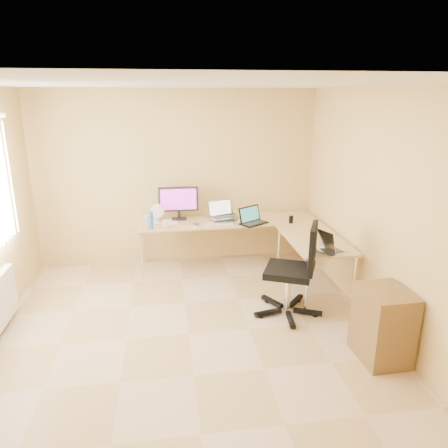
{
  "coord_description": "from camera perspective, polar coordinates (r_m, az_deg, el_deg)",
  "views": [
    {
      "loc": [
        -0.2,
        -4.05,
        2.5
      ],
      "look_at": [
        0.55,
        1.1,
        0.9
      ],
      "focal_mm": 33.69,
      "sensor_mm": 36.0,
      "label": 1
    }
  ],
  "objects": [
    {
      "name": "book_stack",
      "position": [
        6.29,
        0.51,
        0.98
      ],
      "size": [
        0.31,
        0.35,
        0.05
      ],
      "primitive_type": "cube",
      "rotation": [
        0.0,
        0.0,
        -0.38
      ],
      "color": "#1E7D71",
      "rests_on": "desk_main"
    },
    {
      "name": "white_box",
      "position": [
        6.25,
        -9.77,
        0.72
      ],
      "size": [
        0.22,
        0.17,
        0.07
      ],
      "primitive_type": "cube",
      "rotation": [
        0.0,
        0.0,
        0.13
      ],
      "color": "silver",
      "rests_on": "desk_main"
    },
    {
      "name": "mouse",
      "position": [
        6.07,
        2.24,
        0.32
      ],
      "size": [
        0.12,
        0.08,
        0.04
      ],
      "primitive_type": "ellipsoid",
      "rotation": [
        0.0,
        0.0,
        0.17
      ],
      "color": "silver",
      "rests_on": "desk_main"
    },
    {
      "name": "cd_stack",
      "position": [
        5.95,
        -3.72,
        -0.11
      ],
      "size": [
        0.11,
        0.11,
        0.03
      ],
      "primitive_type": "cylinder",
      "rotation": [
        0.0,
        0.0,
        0.0
      ],
      "color": "#BCBCBC",
      "rests_on": "desk_main"
    },
    {
      "name": "papers",
      "position": [
        6.16,
        -7.29,
        0.28
      ],
      "size": [
        0.23,
        0.31,
        0.01
      ],
      "primitive_type": "cube",
      "rotation": [
        0.0,
        0.0,
        0.09
      ],
      "color": "white",
      "rests_on": "desk_main"
    },
    {
      "name": "water_bottle",
      "position": [
        5.84,
        -9.92,
        0.46
      ],
      "size": [
        0.09,
        0.09,
        0.25
      ],
      "primitive_type": "cylinder",
      "rotation": [
        0.0,
        0.0,
        -0.38
      ],
      "color": "#3869B3",
      "rests_on": "desk_main"
    },
    {
      "name": "office_chair",
      "position": [
        4.99,
        8.73,
        -6.75
      ],
      "size": [
        0.9,
        0.9,
        1.13
      ],
      "primitive_type": "cube",
      "rotation": [
        0.0,
        0.0,
        -0.42
      ],
      "color": "black",
      "rests_on": "ground"
    },
    {
      "name": "black_cup",
      "position": [
        6.13,
        9.09,
        0.61
      ],
      "size": [
        0.08,
        0.08,
        0.11
      ],
      "primitive_type": "cylinder",
      "rotation": [
        0.0,
        0.0,
        -0.26
      ],
      "color": "black",
      "rests_on": "desk_main"
    },
    {
      "name": "laptop_black",
      "position": [
        6.02,
        4.08,
        1.14
      ],
      "size": [
        0.48,
        0.45,
        0.24
      ],
      "primitive_type": "cube",
      "rotation": [
        0.0,
        0.0,
        0.57
      ],
      "color": "black",
      "rests_on": "desk_main"
    },
    {
      "name": "wall_front",
      "position": [
        2.17,
        -1.64,
        -16.47
      ],
      "size": [
        4.5,
        0.0,
        4.5
      ],
      "primitive_type": "plane",
      "rotation": [
        -1.57,
        0.0,
        0.0
      ],
      "color": "tan",
      "rests_on": "ground"
    },
    {
      "name": "mug",
      "position": [
        5.93,
        -7.93,
        0.01
      ],
      "size": [
        0.11,
        0.11,
        0.09
      ],
      "primitive_type": "imported",
      "rotation": [
        0.0,
        0.0,
        -0.16
      ],
      "color": "white",
      "rests_on": "desk_main"
    },
    {
      "name": "laptop_center",
      "position": [
        6.12,
        -0.16,
        1.96
      ],
      "size": [
        0.45,
        0.39,
        0.25
      ],
      "primitive_type": "cube",
      "rotation": [
        0.0,
        0.0,
        0.3
      ],
      "color": "#9B9AA7",
      "rests_on": "desk_main"
    },
    {
      "name": "floor",
      "position": [
        4.77,
        -4.79,
        -14.63
      ],
      "size": [
        4.5,
        4.5,
        0.0
      ],
      "primitive_type": "plane",
      "color": "tan",
      "rests_on": "ground"
    },
    {
      "name": "desk_return",
      "position": [
        5.67,
        11.99,
        -5.41
      ],
      "size": [
        0.7,
        1.3,
        0.73
      ],
      "primitive_type": "cube",
      "color": "tan",
      "rests_on": "ground"
    },
    {
      "name": "laptop_return",
      "position": [
        5.09,
        14.51,
        -2.45
      ],
      "size": [
        0.43,
        0.39,
        0.23
      ],
      "primitive_type": "cube",
      "rotation": [
        0.0,
        0.0,
        1.99
      ],
      "color": "silver",
      "rests_on": "desk_return"
    },
    {
      "name": "cabinet",
      "position": [
        4.48,
        20.74,
        -12.7
      ],
      "size": [
        0.45,
        0.55,
        0.74
      ],
      "primitive_type": "cube",
      "rotation": [
        0.0,
        0.0,
        0.04
      ],
      "color": "olive",
      "rests_on": "ground"
    },
    {
      "name": "radiator",
      "position": [
        5.27,
        -28.11,
        -9.16
      ],
      "size": [
        0.09,
        0.8,
        0.55
      ],
      "primitive_type": "cube",
      "color": "white",
      "rests_on": "ground"
    },
    {
      "name": "keyboard",
      "position": [
        6.03,
        -0.54,
        0.11
      ],
      "size": [
        0.4,
        0.19,
        0.02
      ],
      "primitive_type": "cube",
      "rotation": [
        0.0,
        0.0,
        -0.21
      ],
      "color": "silver",
      "rests_on": "desk_main"
    },
    {
      "name": "ceiling",
      "position": [
        4.06,
        -5.74,
        18.41
      ],
      "size": [
        4.5,
        4.5,
        0.0
      ],
      "primitive_type": "plane",
      "rotation": [
        3.14,
        0.0,
        0.0
      ],
      "color": "white",
      "rests_on": "ground"
    },
    {
      "name": "desk_main",
      "position": [
        6.34,
        0.58,
        -2.58
      ],
      "size": [
        2.65,
        0.7,
        0.73
      ],
      "primitive_type": "cube",
      "color": "tan",
      "rests_on": "ground"
    },
    {
      "name": "wall_right",
      "position": [
        4.81,
        20.6,
        1.52
      ],
      "size": [
        0.0,
        4.5,
        4.5
      ],
      "primitive_type": "plane",
      "rotation": [
        1.57,
        0.0,
        -1.57
      ],
      "color": "tan",
      "rests_on": "ground"
    },
    {
      "name": "desk_fan",
      "position": [
        6.16,
        -9.02,
        1.38
      ],
      "size": [
        0.24,
        0.24,
        0.25
      ],
      "primitive_type": "cylinder",
      "rotation": [
        0.0,
        0.0,
        -0.24
      ],
      "color": "silver",
      "rests_on": "desk_main"
    },
    {
      "name": "monitor",
      "position": [
        6.22,
        -6.19,
        2.83
      ],
      "size": [
        0.58,
        0.19,
        0.5
      ],
      "primitive_type": "cube",
      "rotation": [
        0.0,
        0.0,
        -0.01
      ],
      "color": "black",
      "rests_on": "desk_main"
    },
    {
      "name": "wall_back",
      "position": [
        6.42,
        -6.4,
        6.21
      ],
      "size": [
        4.5,
        0.0,
        4.5
      ],
      "primitive_type": "plane",
      "rotation": [
        1.57,
        0.0,
        0.0
      ],
      "color": "tan",
      "rests_on": "ground"
    }
  ]
}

